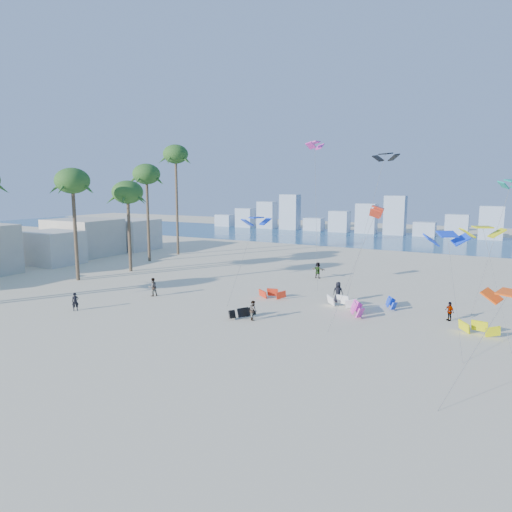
% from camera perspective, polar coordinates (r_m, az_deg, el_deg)
% --- Properties ---
extents(ground, '(220.00, 220.00, 0.00)m').
position_cam_1_polar(ground, '(31.59, -19.36, -11.69)').
color(ground, beige).
rests_on(ground, ground).
extents(ocean, '(220.00, 220.00, 0.00)m').
position_cam_1_polar(ocean, '(94.90, 14.67, 2.04)').
color(ocean, navy).
rests_on(ocean, ground).
extents(kitesurfer_near, '(0.67, 0.69, 1.59)m').
position_cam_1_polar(kitesurfer_near, '(42.87, -21.48, -5.28)').
color(kitesurfer_near, black).
rests_on(kitesurfer_near, ground).
extents(kitesurfer_mid, '(0.94, 0.98, 1.59)m').
position_cam_1_polar(kitesurfer_mid, '(37.29, -0.34, -6.73)').
color(kitesurfer_mid, gray).
rests_on(kitesurfer_mid, ground).
extents(kitesurfers_far, '(34.29, 22.31, 1.93)m').
position_cam_1_polar(kitesurfers_far, '(43.61, 10.03, -4.42)').
color(kitesurfers_far, black).
rests_on(kitesurfers_far, ground).
extents(grounded_kites, '(21.20, 11.80, 0.97)m').
position_cam_1_polar(grounded_kites, '(40.11, 11.39, -6.30)').
color(grounded_kites, black).
rests_on(grounded_kites, ground).
extents(flying_kites, '(34.36, 28.84, 15.76)m').
position_cam_1_polar(flying_kites, '(40.95, 20.71, 7.10)').
color(flying_kites, '#0D36E8').
rests_on(flying_kites, ground).
extents(palm_row, '(10.56, 44.80, 16.75)m').
position_cam_1_polar(palm_row, '(56.83, -22.83, 9.02)').
color(palm_row, brown).
rests_on(palm_row, ground).
extents(beachfront_buildings, '(11.50, 43.00, 6.00)m').
position_cam_1_polar(beachfront_buildings, '(69.52, -25.56, 1.27)').
color(beachfront_buildings, beige).
rests_on(beachfront_buildings, ground).
extents(distant_skyline, '(85.00, 3.00, 8.40)m').
position_cam_1_polar(distant_skyline, '(104.57, 15.42, 4.32)').
color(distant_skyline, '#9EADBF').
rests_on(distant_skyline, ground).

